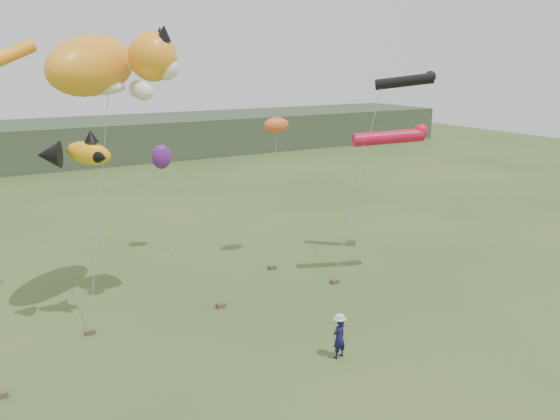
{
  "coord_description": "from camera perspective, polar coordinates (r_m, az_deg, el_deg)",
  "views": [
    {
      "loc": [
        -9.46,
        -14.68,
        9.87
      ],
      "look_at": [
        0.73,
        3.0,
        4.35
      ],
      "focal_mm": 35.0,
      "sensor_mm": 36.0,
      "label": 1
    }
  ],
  "objects": [
    {
      "name": "headland",
      "position": [
        60.24,
        -23.77,
        6.27
      ],
      "size": [
        90.0,
        13.0,
        4.0
      ],
      "color": "#2D3D28",
      "rests_on": "ground"
    },
    {
      "name": "fish_kite",
      "position": [
        20.82,
        -20.68,
        5.6
      ],
      "size": [
        2.74,
        1.77,
        1.39
      ],
      "color": "#F9A615",
      "rests_on": "ground"
    },
    {
      "name": "sandbag_anchors",
      "position": [
        23.01,
        -8.13,
        -10.19
      ],
      "size": [
        14.35,
        5.51,
        0.18
      ],
      "color": "brown",
      "rests_on": "ground"
    },
    {
      "name": "misc_kites",
      "position": [
        28.05,
        -6.89,
        7.04
      ],
      "size": [
        5.88,
        4.55,
        2.77
      ],
      "color": "#EE5B2A",
      "rests_on": "ground"
    },
    {
      "name": "tube_kites",
      "position": [
        26.33,
        12.49,
        9.91
      ],
      "size": [
        5.6,
        3.88,
        3.26
      ],
      "color": "black",
      "rests_on": "ground"
    },
    {
      "name": "ground",
      "position": [
        20.06,
        2.56,
        -14.36
      ],
      "size": [
        120.0,
        120.0,
        0.0
      ],
      "primitive_type": "plane",
      "color": "#385123",
      "rests_on": "ground"
    },
    {
      "name": "cat_kite",
      "position": [
        22.26,
        -17.71,
        14.29
      ],
      "size": [
        6.53,
        5.18,
        2.89
      ],
      "color": "orange",
      "rests_on": "ground"
    },
    {
      "name": "festival_attendant",
      "position": [
        19.33,
        6.2,
        -13.12
      ],
      "size": [
        0.61,
        0.46,
        1.5
      ],
      "primitive_type": "imported",
      "rotation": [
        0.0,
        0.0,
        3.34
      ],
      "color": "#131143",
      "rests_on": "ground"
    }
  ]
}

